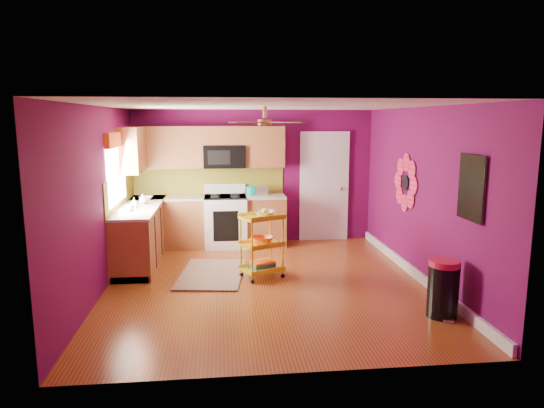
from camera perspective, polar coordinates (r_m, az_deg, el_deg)
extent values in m
plane|color=brown|center=(7.03, -0.63, -9.35)|extent=(5.00, 5.00, 0.00)
cube|color=#610B47|center=(9.19, -2.15, 3.22)|extent=(4.50, 0.04, 2.50)
cube|color=#610B47|center=(4.29, 2.55, -4.53)|extent=(4.50, 0.04, 2.50)
cube|color=#610B47|center=(6.89, -19.64, 0.39)|extent=(0.04, 5.00, 2.50)
cube|color=#610B47|center=(7.29, 17.25, 1.02)|extent=(0.04, 5.00, 2.50)
cube|color=silver|center=(6.64, -0.68, 11.47)|extent=(4.50, 5.00, 0.04)
cube|color=white|center=(7.54, 16.57, -7.88)|extent=(0.05, 4.90, 0.14)
cube|color=brown|center=(8.28, -15.15, -3.49)|extent=(0.60, 2.30, 0.90)
cube|color=brown|center=(9.01, -7.39, -2.16)|extent=(2.80, 0.60, 0.90)
cube|color=beige|center=(8.19, -15.30, -0.29)|extent=(0.63, 2.30, 0.04)
cube|color=beige|center=(8.92, -7.45, 0.80)|extent=(2.80, 0.63, 0.04)
cube|color=black|center=(8.38, -15.03, -6.16)|extent=(0.54, 2.30, 0.10)
cube|color=black|center=(9.10, -7.33, -4.62)|extent=(2.80, 0.54, 0.10)
cube|color=white|center=(8.97, -5.47, -2.10)|extent=(0.76, 0.66, 0.92)
cube|color=black|center=(8.89, -5.52, 0.83)|extent=(0.76, 0.62, 0.03)
cube|color=white|center=(9.15, -5.56, 1.82)|extent=(0.76, 0.06, 0.18)
cube|color=black|center=(8.66, -5.45, -2.61)|extent=(0.45, 0.02, 0.55)
cube|color=brown|center=(9.01, -12.31, 6.53)|extent=(1.32, 0.33, 0.75)
cube|color=brown|center=(8.99, -0.88, 6.75)|extent=(0.72, 0.33, 0.75)
cube|color=brown|center=(8.95, -5.65, 8.01)|extent=(0.76, 0.33, 0.34)
cube|color=brown|center=(8.60, -15.95, 6.23)|extent=(0.33, 1.30, 0.75)
cube|color=black|center=(8.93, -5.61, 5.56)|extent=(0.76, 0.38, 0.40)
cube|color=brown|center=(9.17, -7.45, 2.78)|extent=(2.80, 0.01, 0.51)
cube|color=brown|center=(8.20, -17.39, 1.57)|extent=(0.01, 2.30, 0.51)
cube|color=white|center=(7.86, -17.87, 3.81)|extent=(0.03, 1.20, 1.00)
cube|color=orange|center=(7.82, -17.83, 7.24)|extent=(0.08, 1.35, 0.22)
cube|color=white|center=(9.39, 6.13, 1.92)|extent=(0.85, 0.04, 2.05)
cube|color=white|center=(9.37, 6.15, 1.91)|extent=(0.95, 0.02, 2.15)
sphere|color=#BF8C3F|center=(9.41, 8.10, 1.75)|extent=(0.07, 0.07, 0.07)
cylinder|color=black|center=(7.82, 15.42, 2.42)|extent=(0.01, 0.24, 0.24)
cube|color=#1A76AC|center=(5.99, 22.48, 1.78)|extent=(0.03, 0.52, 0.72)
cube|color=black|center=(5.98, 22.35, 1.78)|extent=(0.01, 0.56, 0.76)
cylinder|color=#BF8C3F|center=(6.84, -0.84, 10.75)|extent=(0.06, 0.06, 0.16)
cylinder|color=#BF8C3F|center=(6.84, -0.83, 9.58)|extent=(0.20, 0.20, 0.08)
cube|color=#4C2D19|center=(7.13, 1.14, 9.59)|extent=(0.47, 0.47, 0.01)
cube|color=#4C2D19|center=(7.09, -3.24, 9.57)|extent=(0.47, 0.47, 0.01)
cube|color=#4C2D19|center=(6.55, -2.99, 9.55)|extent=(0.47, 0.47, 0.01)
cube|color=#4C2D19|center=(6.60, 1.74, 9.56)|extent=(0.47, 0.47, 0.01)
cube|color=black|center=(7.47, -7.09, -8.15)|extent=(1.10, 1.60, 0.02)
cylinder|color=yellow|center=(6.90, -2.33, -5.51)|extent=(0.03, 0.03, 0.89)
cylinder|color=yellow|center=(7.15, 1.30, -4.96)|extent=(0.03, 0.03, 0.89)
cylinder|color=yellow|center=(7.20, -3.67, -4.86)|extent=(0.03, 0.03, 0.89)
cylinder|color=yellow|center=(7.44, -0.14, -4.36)|extent=(0.03, 0.03, 0.89)
sphere|color=black|center=(7.03, -2.30, -9.09)|extent=(0.06, 0.06, 0.06)
sphere|color=black|center=(7.28, 1.29, -8.42)|extent=(0.06, 0.06, 0.06)
sphere|color=black|center=(7.33, -3.63, -8.30)|extent=(0.06, 0.06, 0.06)
sphere|color=black|center=(7.56, -0.14, -7.70)|extent=(0.06, 0.06, 0.06)
cube|color=yellow|center=(7.07, -1.21, -1.59)|extent=(0.70, 0.62, 0.03)
cube|color=yellow|center=(7.16, -1.20, -4.79)|extent=(0.70, 0.62, 0.03)
cube|color=yellow|center=(7.27, -1.18, -7.66)|extent=(0.70, 0.62, 0.03)
imported|color=beige|center=(7.09, -0.84, -1.12)|extent=(0.42, 0.42, 0.08)
sphere|color=yellow|center=(7.08, -0.84, -0.93)|extent=(0.10, 0.10, 0.10)
imported|color=orange|center=(7.15, -1.20, -4.27)|extent=(0.43, 0.43, 0.10)
cube|color=navy|center=(7.26, -1.19, -7.39)|extent=(0.41, 0.37, 0.04)
cube|color=#267233|center=(7.25, -1.19, -7.09)|extent=(0.41, 0.37, 0.04)
cube|color=orange|center=(7.24, -1.19, -6.83)|extent=(0.41, 0.37, 0.03)
cylinder|color=black|center=(6.17, 19.46, -9.67)|extent=(0.46, 0.46, 0.62)
cylinder|color=#BE1B3D|center=(6.07, 19.65, -6.58)|extent=(0.36, 0.36, 0.07)
cube|color=beige|center=(6.13, 20.04, -12.81)|extent=(0.14, 0.10, 0.03)
cylinder|color=#128C85|center=(8.95, -2.47, 1.55)|extent=(0.18, 0.18, 0.16)
sphere|color=#128C85|center=(8.94, -2.47, 2.19)|extent=(0.06, 0.06, 0.06)
cube|color=beige|center=(8.91, -1.20, 1.58)|extent=(0.22, 0.15, 0.18)
imported|color=#EA3F72|center=(7.93, -15.91, 0.12)|extent=(0.08, 0.08, 0.17)
imported|color=white|center=(8.28, -14.94, 0.56)|extent=(0.13, 0.13, 0.16)
imported|color=white|center=(8.74, -14.61, 0.70)|extent=(0.24, 0.24, 0.06)
imported|color=white|center=(7.68, -16.40, -0.46)|extent=(0.13, 0.13, 0.10)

